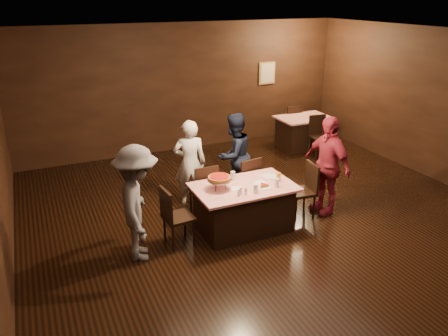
{
  "coord_description": "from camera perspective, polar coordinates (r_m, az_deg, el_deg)",
  "views": [
    {
      "loc": [
        -3.44,
        -4.81,
        3.6
      ],
      "look_at": [
        -0.77,
        1.09,
        1.0
      ],
      "focal_mm": 35.0,
      "sensor_mm": 36.0,
      "label": 1
    }
  ],
  "objects": [
    {
      "name": "chair_far_right",
      "position": [
        7.8,
        2.71,
        -1.77
      ],
      "size": [
        0.48,
        0.48,
        0.95
      ],
      "primitive_type": "cube",
      "rotation": [
        0.0,
        0.0,
        3.29
      ],
      "color": "black",
      "rests_on": "ground"
    },
    {
      "name": "glass_amber",
      "position": [
        7.11,
        7.12,
        -1.15
      ],
      "size": [
        0.08,
        0.08,
        0.14
      ],
      "primitive_type": "cylinder",
      "color": "#BF7F26",
      "rests_on": "main_table"
    },
    {
      "name": "diner_grey_knit",
      "position": [
        6.26,
        -11.2,
        -4.6
      ],
      "size": [
        0.87,
        1.22,
        1.71
      ],
      "primitive_type": "imported",
      "rotation": [
        0.0,
        0.0,
        1.34
      ],
      "color": "slate",
      "rests_on": "ground"
    },
    {
      "name": "chair_end_left",
      "position": [
        6.66,
        -5.97,
        -6.26
      ],
      "size": [
        0.45,
        0.45,
        0.95
      ],
      "primitive_type": "cube",
      "rotation": [
        0.0,
        0.0,
        1.66
      ],
      "color": "black",
      "rests_on": "ground"
    },
    {
      "name": "glass_back",
      "position": [
        7.1,
        1.16,
        -1.0
      ],
      "size": [
        0.08,
        0.08,
        0.14
      ],
      "primitive_type": "cylinder",
      "color": "silver",
      "rests_on": "main_table"
    },
    {
      "name": "plate_empty",
      "position": [
        7.27,
        5.94,
        -1.11
      ],
      "size": [
        0.25,
        0.25,
        0.01
      ],
      "primitive_type": "cylinder",
      "color": "white",
      "rests_on": "main_table"
    },
    {
      "name": "chair_back_far",
      "position": [
        11.52,
        8.64,
        5.89
      ],
      "size": [
        0.44,
        0.44,
        0.95
      ],
      "primitive_type": "cube",
      "rotation": [
        0.0,
        0.0,
        3.1
      ],
      "color": "black",
      "rests_on": "ground"
    },
    {
      "name": "main_table",
      "position": [
        7.07,
        2.55,
        -5.19
      ],
      "size": [
        1.6,
        1.0,
        0.77
      ],
      "primitive_type": "cube",
      "color": "#B20B15",
      "rests_on": "ground"
    },
    {
      "name": "diner_navy_hoodie",
      "position": [
        8.12,
        1.31,
        1.68
      ],
      "size": [
        0.95,
        0.86,
        1.6
      ],
      "primitive_type": "imported",
      "rotation": [
        0.0,
        0.0,
        3.54
      ],
      "color": "black",
      "rests_on": "ground"
    },
    {
      "name": "glass_front_left",
      "position": [
        6.66,
        4.17,
        -2.69
      ],
      "size": [
        0.08,
        0.08,
        0.14
      ],
      "primitive_type": "cylinder",
      "color": "silver",
      "rests_on": "main_table"
    },
    {
      "name": "napkin_left",
      "position": [
        6.8,
        1.67,
        -2.7
      ],
      "size": [
        0.21,
        0.21,
        0.01
      ],
      "primitive_type": "cube",
      "rotation": [
        0.0,
        0.0,
        -0.35
      ],
      "color": "white",
      "rests_on": "main_table"
    },
    {
      "name": "back_table",
      "position": [
        11.07,
        10.28,
        4.64
      ],
      "size": [
        1.3,
        0.9,
        0.77
      ],
      "primitive_type": "cube",
      "color": "#B91D0C",
      "rests_on": "ground"
    },
    {
      "name": "condiments",
      "position": [
        6.58,
        2.33,
        -3.15
      ],
      "size": [
        0.17,
        0.1,
        0.09
      ],
      "color": "silver",
      "rests_on": "main_table"
    },
    {
      "name": "pizza_stand",
      "position": [
        6.72,
        -0.61,
        -1.36
      ],
      "size": [
        0.38,
        0.38,
        0.22
      ],
      "color": "black",
      "rests_on": "main_table"
    },
    {
      "name": "diner_red_shirt",
      "position": [
        7.66,
        13.26,
        0.35
      ],
      "size": [
        0.55,
        1.06,
        1.73
      ],
      "primitive_type": "imported",
      "rotation": [
        0.0,
        0.0,
        -1.44
      ],
      "color": "#A3253B",
      "rests_on": "ground"
    },
    {
      "name": "plate_with_slice",
      "position": [
        6.86,
        5.15,
        -2.36
      ],
      "size": [
        0.25,
        0.25,
        0.06
      ],
      "color": "white",
      "rests_on": "main_table"
    },
    {
      "name": "napkin_center",
      "position": [
        7.04,
        4.79,
        -1.91
      ],
      "size": [
        0.19,
        0.19,
        0.01
      ],
      "primitive_type": "cube",
      "rotation": [
        0.0,
        0.0,
        0.21
      ],
      "color": "white",
      "rests_on": "main_table"
    },
    {
      "name": "chair_back_near",
      "position": [
        10.5,
        12.45,
        4.05
      ],
      "size": [
        0.47,
        0.47,
        0.95
      ],
      "primitive_type": "cube",
      "rotation": [
        0.0,
        0.0,
        -0.12
      ],
      "color": "black",
      "rests_on": "ground"
    },
    {
      "name": "room",
      "position": [
        6.1,
        10.95,
        7.59
      ],
      "size": [
        10.0,
        10.04,
        3.02
      ],
      "color": "black",
      "rests_on": "ground"
    },
    {
      "name": "chair_far_left",
      "position": [
        7.5,
        -2.76,
        -2.78
      ],
      "size": [
        0.43,
        0.43,
        0.95
      ],
      "primitive_type": "cube",
      "rotation": [
        0.0,
        0.0,
        3.13
      ],
      "color": "black",
      "rests_on": "ground"
    },
    {
      "name": "chair_end_right",
      "position": [
        7.55,
        10.05,
        -2.94
      ],
      "size": [
        0.46,
        0.46,
        0.95
      ],
      "primitive_type": "cube",
      "rotation": [
        0.0,
        0.0,
        -1.68
      ],
      "color": "black",
      "rests_on": "ground"
    },
    {
      "name": "diner_white_jacket",
      "position": [
        7.77,
        -4.47,
        0.63
      ],
      "size": [
        0.66,
        0.53,
        1.59
      ],
      "primitive_type": "imported",
      "rotation": [
        0.0,
        0.0,
        2.85
      ],
      "color": "silver",
      "rests_on": "ground"
    },
    {
      "name": "glass_front_right",
      "position": [
        6.88,
        6.9,
        -1.95
      ],
      "size": [
        0.08,
        0.08,
        0.14
      ],
      "primitive_type": "cylinder",
      "color": "silver",
      "rests_on": "main_table"
    }
  ]
}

